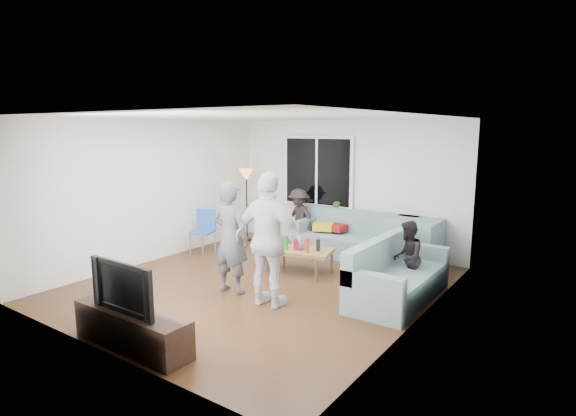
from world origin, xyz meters
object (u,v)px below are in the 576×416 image
Objects in this scene: television at (129,285)px; spectator_right at (407,257)px; coffee_table at (299,261)px; player_right at (269,240)px; side_chair at (202,232)px; floor_lamp at (247,205)px; tv_console at (132,329)px; player_left at (231,238)px; sofa_right_section at (399,271)px; spectator_back at (299,218)px; sofa_back_section at (353,235)px.

spectator_right is at bearing 61.17° from television.
coffee_table is 0.59× the size of player_right.
floor_lamp is (0.00, 1.36, 0.35)m from side_chair.
player_right reaches higher than tv_console.
television is at bearing 94.29° from player_left.
spectator_right is at bearing 0.00° from sofa_right_section.
spectator_back is (-0.66, 2.82, -0.23)m from player_left.
player_right is at bearing 74.67° from tv_console.
coffee_table is at bearing -105.89° from player_left.
spectator_back reaches higher than sofa_back_section.
sofa_back_section is 2.54m from floor_lamp.
sofa_back_section is 2.09× the size of coffee_table.
coffee_table is 0.66× the size of player_left.
player_left is 1.05× the size of tv_console.
sofa_back_section is 1.23× the size of player_right.
tv_console is (2.18, -3.26, -0.21)m from side_chair.
player_right is 1.54× the size of spectator_back.
player_left reaches higher than sofa_right_section.
spectator_back is at bearing 59.63° from sofa_right_section.
sofa_right_section is 1.82× the size of spectator_right.
spectator_back reaches higher than television.
tv_console is at bearing 94.29° from player_left.
spectator_back is (-2.83, 1.37, 0.06)m from spectator_right.
sofa_right_section is at bearing 58.95° from television.
spectator_back is (1.24, 0.19, -0.17)m from floor_lamp.
side_chair is at bearing -101.61° from spectator_right.
player_right is at bearing -51.18° from spectator_back.
floor_lamp is 1.28× the size of spectator_back.
sofa_right_section is at bearing 58.95° from tv_console.
spectator_back is (-1.46, 2.93, -0.33)m from player_right.
side_chair is 4.08m from spectator_right.
sofa_right_section is 1.65× the size of spectator_back.
coffee_table is at bearing -102.29° from spectator_right.
spectator_right is (1.56, -1.34, 0.12)m from sofa_back_section.
sofa_right_section is 2.33× the size of side_chair.
sofa_right_section is 1.25× the size of tv_console.
side_chair is 0.55× the size of floor_lamp.
player_right is at bearing -71.48° from coffee_table.
spectator_back is 4.89m from television.
sofa_right_section is at bearing -18.01° from spectator_back.
sofa_back_section is 4.79m from television.
floor_lamp is (-2.19, 1.24, 0.58)m from coffee_table.
player_right is 1.17× the size of tv_console.
floor_lamp is 3.25m from player_left.
player_right is 2.07m from tv_console.
floor_lamp reaches higher than spectator_back.
player_right is (0.18, -2.90, 0.51)m from sofa_back_section.
sofa_right_section is at bearing -7.14° from coffee_table.
player_left reaches higher than coffee_table.
side_chair is at bearing 123.78° from television.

